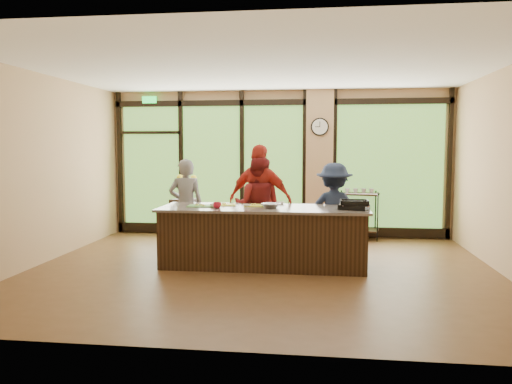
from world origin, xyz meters
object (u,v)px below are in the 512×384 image
(island_base, at_px, (263,238))
(bar_cart, at_px, (359,209))
(cook_left, at_px, (186,206))
(roasting_pan, at_px, (354,207))
(cook_right, at_px, (334,211))
(flower_stand, at_px, (185,221))

(island_base, distance_m, bar_cart, 2.96)
(cook_left, bearing_deg, island_base, 142.54)
(island_base, xyz_separation_m, bar_cart, (1.65, 2.45, 0.18))
(island_base, relative_size, roasting_pan, 7.55)
(cook_right, xyz_separation_m, bar_cart, (0.55, 1.77, -0.17))
(flower_stand, bearing_deg, island_base, -24.53)
(cook_right, distance_m, bar_cart, 1.86)
(cook_left, xyz_separation_m, bar_cart, (3.10, 1.65, -0.20))
(island_base, bearing_deg, flower_stand, 136.46)
(flower_stand, height_order, bar_cart, bar_cart)
(roasting_pan, relative_size, bar_cart, 0.40)
(cook_right, xyz_separation_m, flower_stand, (-2.80, 0.93, -0.36))
(island_base, bearing_deg, cook_left, 150.99)
(bar_cart, bearing_deg, cook_right, -93.52)
(roasting_pan, distance_m, flower_stand, 3.56)
(island_base, height_order, cook_left, cook_left)
(island_base, height_order, bar_cart, bar_cart)
(flower_stand, bearing_deg, bar_cart, 33.09)
(cook_left, relative_size, roasting_pan, 4.01)
(roasting_pan, bearing_deg, cook_left, -179.33)
(cook_right, bearing_deg, roasting_pan, 112.86)
(cook_right, height_order, bar_cart, cook_right)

